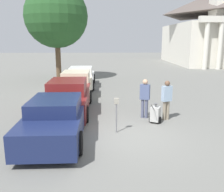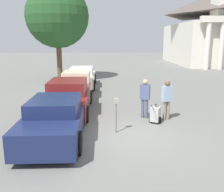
# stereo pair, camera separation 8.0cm
# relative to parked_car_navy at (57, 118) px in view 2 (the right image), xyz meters

# --- Properties ---
(ground_plane) EXTENTS (120.00, 120.00, 0.00)m
(ground_plane) POSITION_rel_parked_car_navy_xyz_m (2.48, -0.10, -0.69)
(ground_plane) COLOR slate
(parked_car_navy) EXTENTS (2.09, 5.11, 1.45)m
(parked_car_navy) POSITION_rel_parked_car_navy_xyz_m (0.00, 0.00, 0.00)
(parked_car_navy) COLOR #19234C
(parked_car_navy) RESTS_ON ground_plane
(parked_car_maroon) EXTENTS (2.09, 5.17, 1.60)m
(parked_car_maroon) POSITION_rel_parked_car_navy_xyz_m (0.00, 3.05, 0.04)
(parked_car_maroon) COLOR maroon
(parked_car_maroon) RESTS_ON ground_plane
(parked_car_cream) EXTENTS (1.99, 4.79, 1.57)m
(parked_car_cream) POSITION_rel_parked_car_navy_xyz_m (0.00, 6.54, 0.02)
(parked_car_cream) COLOR beige
(parked_car_cream) RESTS_ON ground_plane
(parked_car_white) EXTENTS (2.02, 4.66, 1.49)m
(parked_car_white) POSITION_rel_parked_car_navy_xyz_m (0.00, 9.77, -0.00)
(parked_car_white) COLOR silver
(parked_car_white) RESTS_ON ground_plane
(parking_meter) EXTENTS (0.18, 0.09, 1.34)m
(parking_meter) POSITION_rel_parked_car_navy_xyz_m (2.16, 0.28, 0.24)
(parking_meter) COLOR slate
(parking_meter) RESTS_ON ground_plane
(person_worker) EXTENTS (0.47, 0.35, 1.75)m
(person_worker) POSITION_rel_parked_car_navy_xyz_m (3.51, 2.08, 0.31)
(person_worker) COLOR #515670
(person_worker) RESTS_ON ground_plane
(person_supervisor) EXTENTS (0.47, 0.36, 1.73)m
(person_supervisor) POSITION_rel_parked_car_navy_xyz_m (4.41, 1.78, 0.30)
(person_supervisor) COLOR gray
(person_supervisor) RESTS_ON ground_plane
(equipment_cart) EXTENTS (0.62, 0.97, 1.00)m
(equipment_cart) POSITION_rel_parked_car_navy_xyz_m (3.86, 1.37, -0.31)
(equipment_cart) COLOR #B2B2AD
(equipment_cart) RESTS_ON ground_plane
(church) EXTENTS (8.35, 16.08, 20.98)m
(church) POSITION_rel_parked_car_navy_xyz_m (15.99, 28.04, 4.57)
(church) COLOR silver
(church) RESTS_ON ground_plane
(shade_tree) EXTENTS (5.24, 5.24, 7.97)m
(shade_tree) POSITION_rel_parked_car_navy_xyz_m (-2.25, 13.12, 4.64)
(shade_tree) COLOR brown
(shade_tree) RESTS_ON ground_plane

